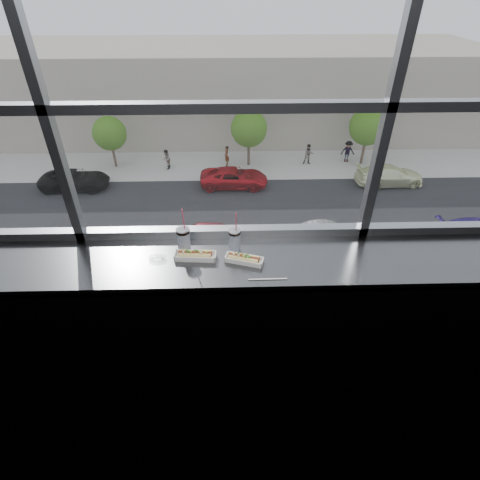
{
  "coord_description": "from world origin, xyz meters",
  "views": [
    {
      "loc": [
        0.06,
        -0.7,
        2.63
      ],
      "look_at": [
        0.11,
        1.23,
        1.25
      ],
      "focal_mm": 28.0,
      "sensor_mm": 36.0,
      "label": 1
    }
  ],
  "objects_px": {
    "pedestrian_b": "(227,154)",
    "tree_right": "(368,126)",
    "car_near_c": "(216,233)",
    "car_near_d": "(328,233)",
    "car_far_b": "(234,175)",
    "tree_left": "(110,134)",
    "tree_center": "(249,129)",
    "hotdog_tray_left": "(195,255)",
    "pedestrian_a": "(166,158)",
    "soda_cup_left": "(184,239)",
    "pedestrian_d": "(348,149)",
    "loose_straw": "(268,279)",
    "pedestrian_c": "(309,152)",
    "soda_cup_right": "(235,239)",
    "car_far_c": "(390,172)",
    "hotdog_tray_right": "(244,259)",
    "car_far_a": "(74,177)",
    "wrapper": "(157,258)"
  },
  "relations": [
    {
      "from": "car_far_b",
      "to": "pedestrian_d",
      "type": "xyz_separation_m",
      "value": [
        9.96,
        4.42,
        0.14
      ]
    },
    {
      "from": "car_far_b",
      "to": "car_near_d",
      "type": "relative_size",
      "value": 1.0
    },
    {
      "from": "pedestrian_d",
      "to": "pedestrian_c",
      "type": "distance_m",
      "value": 3.52
    },
    {
      "from": "car_far_c",
      "to": "hotdog_tray_right",
      "type": "bearing_deg",
      "value": 149.59
    },
    {
      "from": "car_far_c",
      "to": "pedestrian_d",
      "type": "xyz_separation_m",
      "value": [
        -2.12,
        4.42,
        0.09
      ]
    },
    {
      "from": "soda_cup_right",
      "to": "tree_center",
      "type": "relative_size",
      "value": 0.06
    },
    {
      "from": "wrapper",
      "to": "car_far_a",
      "type": "bearing_deg",
      "value": 115.17
    },
    {
      "from": "pedestrian_c",
      "to": "tree_left",
      "type": "bearing_deg",
      "value": -179.99
    },
    {
      "from": "car_far_c",
      "to": "pedestrian_b",
      "type": "distance_m",
      "value": 13.25
    },
    {
      "from": "pedestrian_d",
      "to": "tree_left",
      "type": "xyz_separation_m",
      "value": [
        -20.07,
        -0.42,
        1.76
      ]
    },
    {
      "from": "pedestrian_a",
      "to": "pedestrian_b",
      "type": "distance_m",
      "value": 5.08
    },
    {
      "from": "tree_left",
      "to": "tree_right",
      "type": "bearing_deg",
      "value": 0.0
    },
    {
      "from": "loose_straw",
      "to": "tree_left",
      "type": "distance_m",
      "value": 31.58
    },
    {
      "from": "hotdog_tray_left",
      "to": "pedestrian_a",
      "type": "distance_m",
      "value": 30.23
    },
    {
      "from": "soda_cup_left",
      "to": "pedestrian_d",
      "type": "bearing_deg",
      "value": 69.75
    },
    {
      "from": "hotdog_tray_right",
      "to": "tree_left",
      "type": "height_order",
      "value": "hotdog_tray_right"
    },
    {
      "from": "loose_straw",
      "to": "pedestrian_d",
      "type": "xyz_separation_m",
      "value": [
        10.02,
        28.91,
        -10.94
      ]
    },
    {
      "from": "soda_cup_left",
      "to": "pedestrian_d",
      "type": "height_order",
      "value": "soda_cup_left"
    },
    {
      "from": "car_near_d",
      "to": "pedestrian_b",
      "type": "bearing_deg",
      "value": 23.5
    },
    {
      "from": "loose_straw",
      "to": "car_near_c",
      "type": "xyz_separation_m",
      "value": [
        -1.15,
        16.49,
        -10.98
      ]
    },
    {
      "from": "pedestrian_a",
      "to": "tree_right",
      "type": "height_order",
      "value": "tree_right"
    },
    {
      "from": "car_near_c",
      "to": "pedestrian_d",
      "type": "distance_m",
      "value": 16.7
    },
    {
      "from": "soda_cup_left",
      "to": "car_far_a",
      "type": "distance_m",
      "value": 29.05
    },
    {
      "from": "soda_cup_left",
      "to": "pedestrian_d",
      "type": "xyz_separation_m",
      "value": [
        10.55,
        28.6,
        -11.04
      ]
    },
    {
      "from": "tree_left",
      "to": "tree_center",
      "type": "bearing_deg",
      "value": 0.0
    },
    {
      "from": "soda_cup_left",
      "to": "car_far_c",
      "type": "distance_m",
      "value": 29.48
    },
    {
      "from": "soda_cup_left",
      "to": "car_near_d",
      "type": "distance_m",
      "value": 20.59
    },
    {
      "from": "pedestrian_b",
      "to": "tree_right",
      "type": "bearing_deg",
      "value": 90.41
    },
    {
      "from": "hotdog_tray_right",
      "to": "pedestrian_a",
      "type": "relative_size",
      "value": 0.13
    },
    {
      "from": "car_near_d",
      "to": "pedestrian_c",
      "type": "bearing_deg",
      "value": -8.12
    },
    {
      "from": "loose_straw",
      "to": "car_far_a",
      "type": "distance_m",
      "value": 29.49
    },
    {
      "from": "soda_cup_right",
      "to": "pedestrian_b",
      "type": "height_order",
      "value": "soda_cup_right"
    },
    {
      "from": "car_far_c",
      "to": "wrapper",
      "type": "bearing_deg",
      "value": 148.49
    },
    {
      "from": "car_far_b",
      "to": "pedestrian_b",
      "type": "xyz_separation_m",
      "value": [
        -0.58,
        3.92,
        0.05
      ]
    },
    {
      "from": "hotdog_tray_right",
      "to": "tree_center",
      "type": "distance_m",
      "value": 29.72
    },
    {
      "from": "car_far_b",
      "to": "pedestrian_b",
      "type": "height_order",
      "value": "pedestrian_b"
    },
    {
      "from": "tree_center",
      "to": "pedestrian_c",
      "type": "bearing_deg",
      "value": 0.02
    },
    {
      "from": "car_near_c",
      "to": "car_near_d",
      "type": "relative_size",
      "value": 1.11
    },
    {
      "from": "soda_cup_right",
      "to": "car_far_c",
      "type": "distance_m",
      "value": 29.33
    },
    {
      "from": "tree_left",
      "to": "tree_center",
      "type": "distance_m",
      "value": 11.42
    },
    {
      "from": "loose_straw",
      "to": "pedestrian_a",
      "type": "xyz_separation_m",
      "value": [
        -5.57,
        27.88,
        -11.07
      ]
    },
    {
      "from": "car_near_c",
      "to": "car_near_d",
      "type": "distance_m",
      "value": 6.71
    },
    {
      "from": "pedestrian_d",
      "to": "tree_left",
      "type": "bearing_deg",
      "value": -178.79
    },
    {
      "from": "soda_cup_right",
      "to": "car_far_a",
      "type": "relative_size",
      "value": 0.05
    },
    {
      "from": "car_near_c",
      "to": "car_far_c",
      "type": "bearing_deg",
      "value": -54.94
    },
    {
      "from": "soda_cup_left",
      "to": "soda_cup_right",
      "type": "height_order",
      "value": "soda_cup_left"
    },
    {
      "from": "tree_right",
      "to": "tree_center",
      "type": "bearing_deg",
      "value": -180.0
    },
    {
      "from": "hotdog_tray_left",
      "to": "soda_cup_left",
      "type": "relative_size",
      "value": 0.81
    },
    {
      "from": "pedestrian_d",
      "to": "tree_center",
      "type": "bearing_deg",
      "value": -177.21
    },
    {
      "from": "car_near_d",
      "to": "hotdog_tray_left",
      "type": "bearing_deg",
      "value": 156.15
    }
  ]
}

